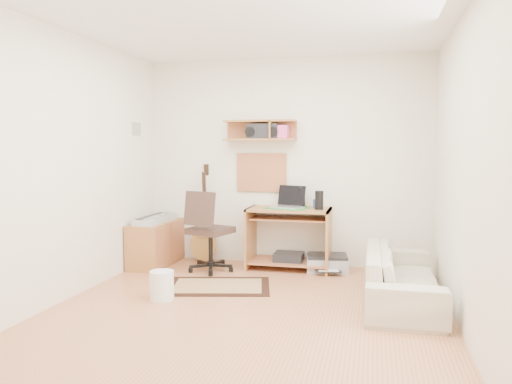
% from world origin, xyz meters
% --- Properties ---
extents(floor, '(3.60, 4.00, 0.01)m').
position_xyz_m(floor, '(0.00, 0.00, -0.01)').
color(floor, tan).
rests_on(floor, ground).
extents(ceiling, '(3.60, 4.00, 0.01)m').
position_xyz_m(ceiling, '(0.00, 0.00, 2.60)').
color(ceiling, white).
rests_on(ceiling, ground).
extents(back_wall, '(3.60, 0.01, 2.60)m').
position_xyz_m(back_wall, '(0.00, 2.00, 1.30)').
color(back_wall, white).
rests_on(back_wall, ground).
extents(left_wall, '(0.01, 4.00, 2.60)m').
position_xyz_m(left_wall, '(-1.80, 0.00, 1.30)').
color(left_wall, white).
rests_on(left_wall, ground).
extents(right_wall, '(0.01, 4.00, 2.60)m').
position_xyz_m(right_wall, '(1.80, 0.00, 1.30)').
color(right_wall, white).
rests_on(right_wall, ground).
extents(wall_shelf, '(0.90, 0.25, 0.26)m').
position_xyz_m(wall_shelf, '(-0.30, 1.88, 1.70)').
color(wall_shelf, '#A96F3B').
rests_on(wall_shelf, back_wall).
extents(cork_board, '(0.64, 0.03, 0.49)m').
position_xyz_m(cork_board, '(-0.30, 1.98, 1.17)').
color(cork_board, tan).
rests_on(cork_board, back_wall).
extents(wall_photo, '(0.02, 0.20, 0.15)m').
position_xyz_m(wall_photo, '(-1.79, 1.50, 1.72)').
color(wall_photo, '#4C8CBF').
rests_on(wall_photo, left_wall).
extents(desk, '(1.00, 0.55, 0.75)m').
position_xyz_m(desk, '(0.10, 1.73, 0.38)').
color(desk, '#A96F3B').
rests_on(desk, floor).
extents(laptop, '(0.46, 0.46, 0.28)m').
position_xyz_m(laptop, '(0.08, 1.71, 0.89)').
color(laptop, silver).
rests_on(laptop, desk).
extents(speaker, '(0.10, 0.10, 0.22)m').
position_xyz_m(speaker, '(0.47, 1.68, 0.86)').
color(speaker, black).
rests_on(speaker, desk).
extents(desk_lamp, '(0.09, 0.09, 0.27)m').
position_xyz_m(desk_lamp, '(0.27, 1.87, 0.88)').
color(desk_lamp, black).
rests_on(desk_lamp, desk).
extents(pencil_cup, '(0.07, 0.07, 0.11)m').
position_xyz_m(pencil_cup, '(0.42, 1.83, 0.80)').
color(pencil_cup, '#363EA2').
rests_on(pencil_cup, desk).
extents(boombox, '(0.39, 0.18, 0.20)m').
position_xyz_m(boombox, '(-0.26, 1.87, 1.68)').
color(boombox, black).
rests_on(boombox, wall_shelf).
extents(rug, '(1.23, 0.96, 0.01)m').
position_xyz_m(rug, '(-0.50, 0.77, 0.01)').
color(rug, '#C7B885').
rests_on(rug, floor).
extents(task_chair, '(0.64, 0.64, 0.99)m').
position_xyz_m(task_chair, '(-0.80, 1.40, 0.49)').
color(task_chair, '#382721').
rests_on(task_chair, floor).
extents(cabinet, '(0.40, 0.90, 0.55)m').
position_xyz_m(cabinet, '(-1.58, 1.55, 0.28)').
color(cabinet, '#A96F3B').
rests_on(cabinet, floor).
extents(music_keyboard, '(0.25, 0.80, 0.07)m').
position_xyz_m(music_keyboard, '(-1.58, 1.55, 0.58)').
color(music_keyboard, '#B2B5BA').
rests_on(music_keyboard, cabinet).
extents(guitar, '(0.38, 0.28, 1.28)m').
position_xyz_m(guitar, '(-1.05, 1.86, 0.64)').
color(guitar, '#B17C36').
rests_on(guitar, floor).
extents(waste_basket, '(0.29, 0.29, 0.28)m').
position_xyz_m(waste_basket, '(-0.89, 0.21, 0.14)').
color(waste_basket, white).
rests_on(waste_basket, floor).
extents(printer, '(0.54, 0.45, 0.19)m').
position_xyz_m(printer, '(0.57, 1.73, 0.09)').
color(printer, '#A5A8AA').
rests_on(printer, floor).
extents(sofa, '(0.50, 1.73, 0.67)m').
position_xyz_m(sofa, '(1.38, 0.71, 0.34)').
color(sofa, '#BCB095').
rests_on(sofa, floor).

